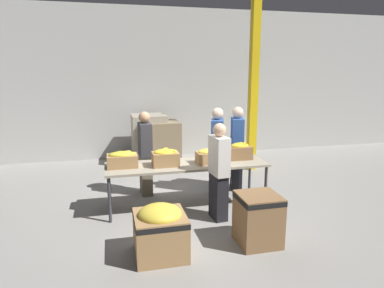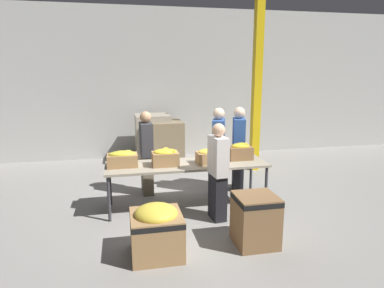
{
  "view_description": "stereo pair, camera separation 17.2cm",
  "coord_description": "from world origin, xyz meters",
  "px_view_note": "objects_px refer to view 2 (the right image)",
  "views": [
    {
      "loc": [
        -1.26,
        -5.56,
        2.36
      ],
      "look_at": [
        0.08,
        -0.02,
        1.13
      ],
      "focal_mm": 32.0,
      "sensor_mm": 36.0,
      "label": 1
    },
    {
      "loc": [
        -1.09,
        -5.6,
        2.36
      ],
      "look_at": [
        0.08,
        -0.02,
        1.13
      ],
      "focal_mm": 32.0,
      "sensor_mm": 36.0,
      "label": 2
    }
  ],
  "objects_px": {
    "banana_box_3": "(240,151)",
    "donation_bin_0": "(156,229)",
    "pallet_stack_1": "(153,140)",
    "banana_box_2": "(208,156)",
    "sorting_table": "(187,166)",
    "volunteer_2": "(238,149)",
    "support_pillar": "(257,86)",
    "pallet_stack_0": "(162,143)",
    "donation_bin_1": "(255,218)",
    "volunteer_3": "(147,154)",
    "banana_box_0": "(122,159)",
    "volunteer_1": "(218,173)",
    "banana_box_1": "(165,157)",
    "volunteer_0": "(218,151)"
  },
  "relations": [
    {
      "from": "volunteer_1",
      "to": "volunteer_3",
      "type": "xyz_separation_m",
      "value": [
        -1.01,
        1.41,
        0.02
      ]
    },
    {
      "from": "banana_box_0",
      "to": "volunteer_1",
      "type": "distance_m",
      "value": 1.62
    },
    {
      "from": "donation_bin_0",
      "to": "volunteer_3",
      "type": "bearing_deg",
      "value": 88.29
    },
    {
      "from": "pallet_stack_0",
      "to": "donation_bin_1",
      "type": "bearing_deg",
      "value": -80.57
    },
    {
      "from": "banana_box_0",
      "to": "banana_box_1",
      "type": "height_order",
      "value": "banana_box_1"
    },
    {
      "from": "volunteer_2",
      "to": "support_pillar",
      "type": "relative_size",
      "value": 0.42
    },
    {
      "from": "sorting_table",
      "to": "volunteer_1",
      "type": "distance_m",
      "value": 0.72
    },
    {
      "from": "donation_bin_0",
      "to": "donation_bin_1",
      "type": "relative_size",
      "value": 0.97
    },
    {
      "from": "volunteer_3",
      "to": "support_pillar",
      "type": "relative_size",
      "value": 0.4
    },
    {
      "from": "banana_box_1",
      "to": "donation_bin_0",
      "type": "height_order",
      "value": "banana_box_1"
    },
    {
      "from": "support_pillar",
      "to": "volunteer_3",
      "type": "bearing_deg",
      "value": -156.71
    },
    {
      "from": "banana_box_3",
      "to": "donation_bin_0",
      "type": "bearing_deg",
      "value": -136.79
    },
    {
      "from": "volunteer_1",
      "to": "support_pillar",
      "type": "distance_m",
      "value": 3.29
    },
    {
      "from": "banana_box_3",
      "to": "volunteer_0",
      "type": "height_order",
      "value": "volunteer_0"
    },
    {
      "from": "donation_bin_1",
      "to": "pallet_stack_1",
      "type": "relative_size",
      "value": 0.56
    },
    {
      "from": "pallet_stack_0",
      "to": "pallet_stack_1",
      "type": "bearing_deg",
      "value": 160.4
    },
    {
      "from": "banana_box_3",
      "to": "volunteer_0",
      "type": "relative_size",
      "value": 0.25
    },
    {
      "from": "banana_box_3",
      "to": "volunteer_0",
      "type": "distance_m",
      "value": 0.61
    },
    {
      "from": "volunteer_1",
      "to": "banana_box_3",
      "type": "bearing_deg",
      "value": -47.89
    },
    {
      "from": "banana_box_0",
      "to": "volunteer_0",
      "type": "height_order",
      "value": "volunteer_0"
    },
    {
      "from": "volunteer_0",
      "to": "donation_bin_1",
      "type": "relative_size",
      "value": 2.35
    },
    {
      "from": "volunteer_0",
      "to": "donation_bin_1",
      "type": "height_order",
      "value": "volunteer_0"
    },
    {
      "from": "banana_box_1",
      "to": "volunteer_2",
      "type": "bearing_deg",
      "value": 25.07
    },
    {
      "from": "sorting_table",
      "to": "volunteer_3",
      "type": "xyz_separation_m",
      "value": [
        -0.63,
        0.8,
        0.06
      ]
    },
    {
      "from": "banana_box_2",
      "to": "banana_box_3",
      "type": "height_order",
      "value": "banana_box_3"
    },
    {
      "from": "volunteer_1",
      "to": "pallet_stack_1",
      "type": "bearing_deg",
      "value": 4.82
    },
    {
      "from": "banana_box_3",
      "to": "pallet_stack_1",
      "type": "distance_m",
      "value": 3.24
    },
    {
      "from": "pallet_stack_0",
      "to": "sorting_table",
      "type": "bearing_deg",
      "value": -88.3
    },
    {
      "from": "banana_box_0",
      "to": "banana_box_1",
      "type": "relative_size",
      "value": 1.14
    },
    {
      "from": "banana_box_3",
      "to": "banana_box_2",
      "type": "bearing_deg",
      "value": -167.72
    },
    {
      "from": "banana_box_2",
      "to": "sorting_table",
      "type": "bearing_deg",
      "value": 169.47
    },
    {
      "from": "volunteer_1",
      "to": "donation_bin_1",
      "type": "height_order",
      "value": "volunteer_1"
    },
    {
      "from": "volunteer_2",
      "to": "pallet_stack_0",
      "type": "relative_size",
      "value": 1.49
    },
    {
      "from": "sorting_table",
      "to": "banana_box_1",
      "type": "xyz_separation_m",
      "value": [
        -0.38,
        -0.04,
        0.2
      ]
    },
    {
      "from": "banana_box_0",
      "to": "banana_box_2",
      "type": "distance_m",
      "value": 1.46
    },
    {
      "from": "banana_box_2",
      "to": "volunteer_0",
      "type": "distance_m",
      "value": 0.79
    },
    {
      "from": "volunteer_2",
      "to": "pallet_stack_1",
      "type": "height_order",
      "value": "volunteer_2"
    },
    {
      "from": "banana_box_3",
      "to": "volunteer_1",
      "type": "xyz_separation_m",
      "value": [
        -0.61,
        -0.68,
        -0.16
      ]
    },
    {
      "from": "volunteer_2",
      "to": "pallet_stack_1",
      "type": "bearing_deg",
      "value": -132.77
    },
    {
      "from": "volunteer_3",
      "to": "donation_bin_0",
      "type": "height_order",
      "value": "volunteer_3"
    },
    {
      "from": "banana_box_1",
      "to": "donation_bin_1",
      "type": "height_order",
      "value": "banana_box_1"
    },
    {
      "from": "donation_bin_0",
      "to": "banana_box_2",
      "type": "bearing_deg",
      "value": 53.8
    },
    {
      "from": "sorting_table",
      "to": "banana_box_3",
      "type": "height_order",
      "value": "banana_box_3"
    },
    {
      "from": "sorting_table",
      "to": "volunteer_3",
      "type": "distance_m",
      "value": 1.02
    },
    {
      "from": "volunteer_0",
      "to": "support_pillar",
      "type": "relative_size",
      "value": 0.42
    },
    {
      "from": "banana_box_1",
      "to": "donation_bin_0",
      "type": "relative_size",
      "value": 0.64
    },
    {
      "from": "banana_box_3",
      "to": "donation_bin_0",
      "type": "xyz_separation_m",
      "value": [
        -1.69,
        -1.59,
        -0.58
      ]
    },
    {
      "from": "volunteer_0",
      "to": "pallet_stack_0",
      "type": "height_order",
      "value": "volunteer_0"
    },
    {
      "from": "donation_bin_1",
      "to": "pallet_stack_0",
      "type": "distance_m",
      "value": 4.54
    },
    {
      "from": "support_pillar",
      "to": "banana_box_0",
      "type": "bearing_deg",
      "value": -148.63
    }
  ]
}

